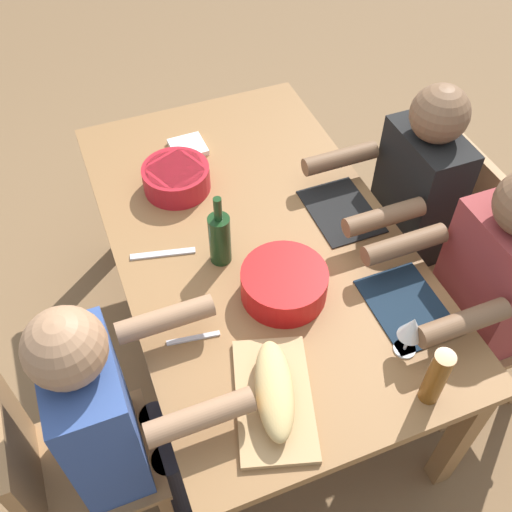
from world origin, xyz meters
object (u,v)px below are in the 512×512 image
Objects in this scene: diner_near_right at (112,416)px; chair_far_right at (503,309)px; diner_far_center at (407,200)px; wine_bottle at (220,238)px; dining_table at (256,251)px; chair_near_right at (67,466)px; chair_far_center at (434,225)px; napkin_stack at (188,147)px; diner_far_right at (479,289)px; serving_bowl_salad at (176,177)px; cutting_board at (274,399)px; bread_loaf at (274,389)px; serving_bowl_pasta at (284,282)px; beer_bottle at (436,377)px; wine_glass at (412,329)px.

diner_near_right is 1.41× the size of chair_far_right.
wine_bottle is (0.06, -0.80, 0.15)m from diner_far_center.
chair_near_right is at bearing -59.94° from dining_table.
chair_far_center is 6.07× the size of napkin_stack.
napkin_stack is (-0.56, -0.08, 0.09)m from dining_table.
diner_far_right is at bearing 53.35° from dining_table.
diner_near_right is 8.57× the size of napkin_stack.
serving_bowl_salad is (-0.83, -1.02, 0.31)m from chair_far_right.
napkin_stack is at bearing 144.54° from chair_near_right.
dining_table is at bearing -120.06° from chair_far_right.
diner_near_right is at bearing -69.60° from diner_far_center.
cutting_board is at bearing 0.13° from serving_bowl_salad.
bread_loaf is at bearing -81.73° from chair_far_right.
chair_far_center is 1.12m from serving_bowl_salad.
serving_bowl_salad is at bearing -129.27° from chair_far_right.
chair_near_right is at bearing -71.97° from diner_far_center.
serving_bowl_salad is (-0.35, -0.84, 0.10)m from diner_far_center.
diner_far_right reaches higher than bread_loaf.
serving_bowl_salad is 0.24m from napkin_stack.
diner_far_right is 0.69m from serving_bowl_pasta.
serving_bowl_pasta reaches higher than serving_bowl_salad.
diner_far_center is at bearing 110.40° from diner_near_right.
chair_near_right is 0.90m from serving_bowl_pasta.
wine_bottle reaches higher than chair_near_right.
chair_far_center is at bearing 108.03° from diner_near_right.
beer_bottle is (0.78, 0.24, 0.19)m from dining_table.
serving_bowl_salad is (-0.83, 0.45, 0.10)m from diner_near_right.
bread_loaf is (0.15, -1.02, 0.32)m from chair_far_right.
chair_far_center is 2.96× the size of serving_bowl_pasta.
chair_near_right is at bearing -90.00° from diner_far_right.
diner_near_right is 4.14× the size of wine_bottle.
serving_bowl_salad is 0.98m from bread_loaf.
dining_table is 1.45× the size of diner_near_right.
serving_bowl_salad is at bearing -109.18° from chair_far_center.
chair_far_center and bread_loaf have the same top height.
diner_far_center is at bearing 152.44° from beer_bottle.
diner_far_center is at bearing 52.16° from napkin_stack.
wine_bottle is at bearing 122.17° from chair_near_right.
chair_near_right reaches higher than dining_table.
diner_far_right is 4.18× the size of serving_bowl_pasta.
dining_table is 0.67m from bread_loaf.
wine_bottle reaches higher than serving_bowl_salad.
bread_loaf is at bearing -5.09° from napkin_stack.
beer_bottle is 1.33× the size of wine_glass.
diner_near_right is 5.45× the size of beer_bottle.
serving_bowl_pasta is 1.73× the size of wine_glass.
napkin_stack is at bearing -175.00° from serving_bowl_pasta.
beer_bottle is (1.13, 0.43, 0.05)m from serving_bowl_salad.
diner_near_right is 0.49m from bread_loaf.
serving_bowl_salad is at bearing -151.55° from dining_table.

